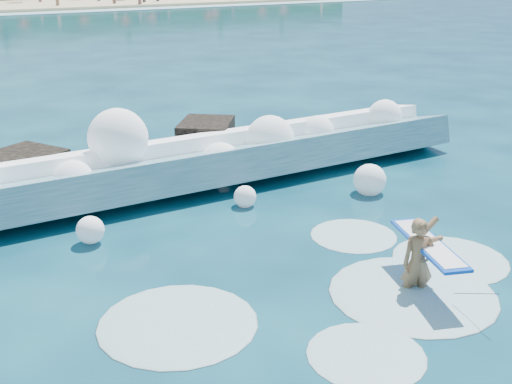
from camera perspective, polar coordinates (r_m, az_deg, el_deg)
ground at (r=11.62m, az=-1.30°, el=-9.82°), size 200.00×200.00×0.00m
breaking_wave at (r=17.26m, az=-7.19°, el=2.17°), size 17.52×2.75×1.51m
rock_cluster at (r=18.38m, az=-12.44°, el=2.60°), size 8.26×3.10×1.31m
surfer_with_board at (r=12.15m, az=14.40°, el=-5.76°), size 1.29×2.89×1.70m
wave_spray at (r=16.79m, az=-8.65°, el=3.28°), size 15.70×4.68×2.29m
surf_foam at (r=12.17m, az=9.96°, el=-8.69°), size 9.44×5.58×0.15m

